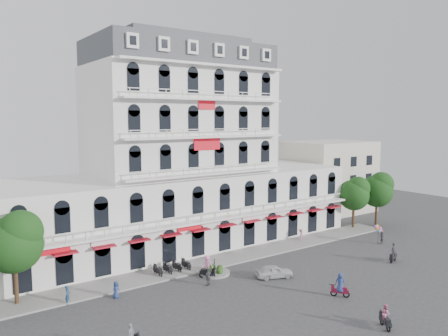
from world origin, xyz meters
TOP-DOWN VIEW (x-y plane):
  - ground at (0.00, 0.00)m, footprint 120.00×120.00m
  - sidewalk at (0.00, 9.00)m, footprint 53.00×4.00m
  - main_building at (0.00, 18.00)m, footprint 45.00×15.00m
  - flank_building_east at (30.00, 20.00)m, footprint 14.00×10.00m
  - traffic_island at (-3.00, 6.00)m, footprint 3.20×3.20m
  - parked_scooter_row at (-6.35, 8.80)m, footprint 4.40×1.80m
  - tree_west_inner at (-20.95, 9.48)m, footprint 4.76×4.76m
  - tree_east_inner at (24.05, 9.98)m, footprint 4.40×4.37m
  - tree_east_outer at (28.05, 8.98)m, footprint 4.65×4.65m
  - parked_car at (1.33, 1.68)m, footprint 4.03×2.83m
  - rider_southwest at (1.15, -11.17)m, footprint 1.06×1.53m
  - rider_east at (2.97, -5.29)m, footprint 1.20×1.42m
  - rider_northeast at (15.38, -2.34)m, footprint 1.67×0.74m
  - rider_center at (-4.24, 5.44)m, footprint 1.33×1.37m
  - pedestrian_left at (-13.51, 6.00)m, footprint 0.84×0.66m
  - pedestrian_mid at (-5.22, 3.73)m, footprint 1.07×0.65m
  - pedestrian_right at (12.90, 9.50)m, footprint 1.20×0.95m
  - pedestrian_far at (-17.40, 7.12)m, footprint 0.63×0.73m
  - balloon_vendor at (20.23, 2.75)m, footprint 1.31×1.24m

SIDE VIEW (x-z plane):
  - ground at x=0.00m, z-range 0.00..0.00m
  - parked_scooter_row at x=-6.35m, z-range -0.55..0.55m
  - sidewalk at x=0.00m, z-range 0.00..0.16m
  - traffic_island at x=-3.00m, z-range -0.54..1.06m
  - parked_car at x=1.33m, z-range 0.00..1.27m
  - pedestrian_left at x=-13.51m, z-range 0.00..1.51m
  - pedestrian_right at x=12.90m, z-range 0.00..1.63m
  - pedestrian_far at x=-17.40m, z-range 0.00..1.69m
  - pedestrian_mid at x=-5.22m, z-range 0.00..1.71m
  - rider_southwest at x=1.15m, z-range -0.01..1.92m
  - rider_east at x=2.97m, z-range 0.00..2.23m
  - rider_northeast at x=15.38m, z-range 0.00..2.25m
  - rider_center at x=-4.24m, z-range 0.08..2.43m
  - balloon_vendor at x=20.23m, z-range 0.07..2.52m
  - tree_east_inner at x=24.05m, z-range 1.43..9.00m
  - tree_east_outer at x=28.05m, z-range 1.52..9.58m
  - tree_west_inner at x=-20.95m, z-range 1.56..9.81m
  - flank_building_east at x=30.00m, z-range 0.00..12.00m
  - main_building at x=0.00m, z-range -2.94..22.86m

